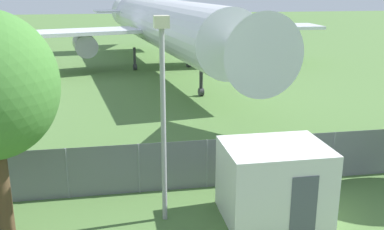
# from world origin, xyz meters

# --- Properties ---
(perimeter_fence) EXTENTS (56.07, 0.07, 1.90)m
(perimeter_fence) POSITION_xyz_m (-0.00, 10.96, 0.95)
(perimeter_fence) COLOR slate
(perimeter_fence) RESTS_ON ground
(airplane) EXTENTS (31.10, 39.36, 12.61)m
(airplane) POSITION_xyz_m (3.89, 35.27, 4.10)
(airplane) COLOR silver
(airplane) RESTS_ON ground
(portable_cabin) EXTENTS (3.30, 2.62, 2.49)m
(portable_cabin) POSITION_xyz_m (4.23, 8.39, 1.24)
(portable_cabin) COLOR silver
(portable_cabin) RESTS_ON ground
(light_mast) EXTENTS (0.44, 0.44, 6.56)m
(light_mast) POSITION_xyz_m (0.70, 8.85, 4.10)
(light_mast) COLOR #99999E
(light_mast) RESTS_ON ground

